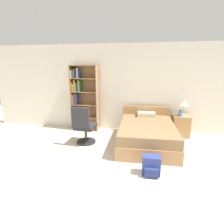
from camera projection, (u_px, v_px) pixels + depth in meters
ground_plane at (119, 204)px, 2.49m from camera, size 14.00×14.00×0.00m
wall_back at (132, 88)px, 5.28m from camera, size 9.00×0.06×2.60m
bookshelf at (81, 98)px, 5.35m from camera, size 0.81×0.30×1.98m
bed at (147, 133)px, 4.46m from camera, size 1.36×1.95×0.80m
office_chair at (84, 127)px, 4.39m from camera, size 0.53×0.61×1.00m
nightstand at (180, 126)px, 4.97m from camera, size 0.45×0.46×0.61m
table_lamp at (184, 103)px, 4.82m from camera, size 0.25×0.25×0.43m
water_bottle at (180, 113)px, 4.78m from camera, size 0.08×0.08×0.19m
backpack_blue at (151, 166)px, 3.16m from camera, size 0.32×0.27×0.36m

